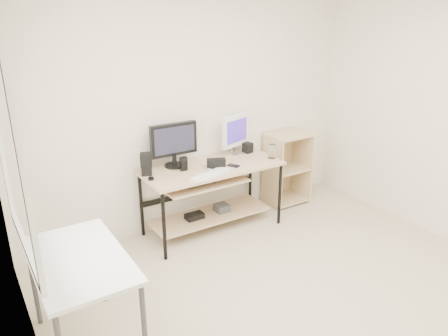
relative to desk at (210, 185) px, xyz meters
name	(u,v)px	position (x,y,z in m)	size (l,w,h in m)	color
room	(311,161)	(-0.11, -1.62, 0.78)	(4.01, 4.01, 2.62)	beige
desk	(210,185)	(0.00, 0.00, 0.00)	(1.50, 0.65, 0.75)	tan
side_table	(80,268)	(-1.65, -1.06, 0.13)	(0.60, 1.00, 0.75)	white
shelf_unit	(285,167)	(1.18, 0.16, -0.09)	(0.50, 0.40, 0.90)	#D8BB87
black_monitor	(174,142)	(-0.31, 0.20, 0.48)	(0.51, 0.21, 0.47)	black
white_imac	(236,132)	(0.46, 0.20, 0.48)	(0.42, 0.17, 0.46)	silver
keyboard	(211,174)	(-0.11, -0.22, 0.22)	(0.47, 0.13, 0.02)	white
mouse	(210,171)	(-0.09, -0.15, 0.23)	(0.07, 0.11, 0.04)	#B0B0B5
center_speaker	(216,163)	(0.04, -0.07, 0.26)	(0.19, 0.09, 0.10)	black
speaker_left	(146,164)	(-0.66, 0.13, 0.33)	(0.15, 0.15, 0.23)	black
speaker_right	(248,148)	(0.61, 0.17, 0.27)	(0.09, 0.09, 0.11)	black
audio_controller	(184,164)	(-0.29, 0.04, 0.28)	(0.07, 0.05, 0.14)	black
volume_puck	(151,179)	(-0.68, -0.02, 0.22)	(0.06, 0.06, 0.02)	black
smartphone	(234,166)	(0.22, -0.13, 0.22)	(0.07, 0.13, 0.01)	black
coaster	(272,158)	(0.72, -0.14, 0.21)	(0.10, 0.10, 0.01)	#A37049
drinking_glass	(272,151)	(0.72, -0.14, 0.30)	(0.08, 0.08, 0.15)	white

